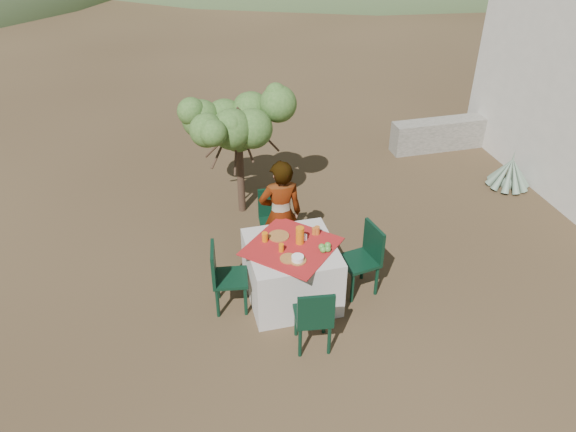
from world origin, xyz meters
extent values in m
plane|color=#362918|center=(0.00, 0.00, 0.00)|extent=(160.00, 160.00, 0.00)
cube|color=beige|center=(-0.43, 0.11, 0.38)|extent=(1.02, 1.02, 0.75)
cube|color=#A31723|center=(-0.43, 0.11, 0.76)|extent=(1.30, 1.30, 0.01)
cylinder|color=black|center=(-0.57, 0.95, 0.21)|extent=(0.04, 0.04, 0.43)
cylinder|color=black|center=(-0.25, 0.93, 0.21)|extent=(0.04, 0.04, 0.43)
cylinder|color=black|center=(-0.55, 1.27, 0.21)|extent=(0.04, 0.04, 0.43)
cylinder|color=black|center=(-0.23, 1.25, 0.21)|extent=(0.04, 0.04, 0.43)
cube|color=black|center=(-0.40, 1.10, 0.43)|extent=(0.43, 0.43, 0.04)
cube|color=black|center=(-0.38, 1.28, 0.65)|extent=(0.40, 0.07, 0.42)
cylinder|color=black|center=(-0.22, -0.57, 0.21)|extent=(0.04, 0.04, 0.42)
cylinder|color=black|center=(-0.54, -0.53, 0.21)|extent=(0.04, 0.04, 0.42)
cylinder|color=black|center=(-0.26, -0.89, 0.21)|extent=(0.04, 0.04, 0.42)
cylinder|color=black|center=(-0.58, -0.85, 0.21)|extent=(0.04, 0.04, 0.42)
cube|color=black|center=(-0.40, -0.71, 0.42)|extent=(0.44, 0.44, 0.04)
cube|color=black|center=(-0.42, -0.89, 0.64)|extent=(0.39, 0.09, 0.41)
cylinder|color=black|center=(-1.02, -0.07, 0.21)|extent=(0.04, 0.04, 0.43)
cylinder|color=black|center=(-0.97, 0.25, 0.21)|extent=(0.04, 0.04, 0.43)
cylinder|color=black|center=(-1.34, -0.02, 0.21)|extent=(0.04, 0.04, 0.43)
cylinder|color=black|center=(-1.30, 0.30, 0.21)|extent=(0.04, 0.04, 0.43)
cube|color=black|center=(-1.16, 0.12, 0.43)|extent=(0.45, 0.45, 0.04)
cube|color=black|center=(-1.34, 0.14, 0.66)|extent=(0.10, 0.40, 0.42)
cylinder|color=black|center=(0.20, 0.17, 0.22)|extent=(0.04, 0.04, 0.44)
cylinder|color=black|center=(0.26, -0.16, 0.22)|extent=(0.04, 0.04, 0.44)
cylinder|color=black|center=(0.53, 0.23, 0.22)|extent=(0.04, 0.04, 0.44)
cylinder|color=black|center=(0.59, -0.10, 0.22)|extent=(0.04, 0.04, 0.44)
cube|color=black|center=(0.39, 0.04, 0.44)|extent=(0.48, 0.48, 0.04)
cube|color=black|center=(0.58, 0.07, 0.68)|extent=(0.11, 0.42, 0.43)
imported|color=#8C6651|center=(-0.39, 0.79, 0.76)|extent=(0.56, 0.38, 1.52)
cylinder|color=#432D21|center=(-0.66, 2.20, 0.63)|extent=(0.11, 0.11, 1.27)
sphere|color=#315820|center=(-0.66, 2.20, 1.27)|extent=(0.54, 0.54, 0.54)
sphere|color=#315820|center=(-0.16, 2.20, 1.40)|extent=(0.51, 0.51, 0.51)
sphere|color=#315820|center=(-1.11, 2.29, 1.36)|extent=(0.47, 0.47, 0.47)
sphere|color=#315820|center=(-0.57, 2.70, 1.45)|extent=(0.49, 0.49, 0.49)
sphere|color=#315820|center=(-0.62, 1.75, 1.31)|extent=(0.43, 0.43, 0.43)
sphere|color=slate|center=(3.64, 1.85, 0.04)|extent=(0.22, 0.22, 0.22)
cone|color=slate|center=(3.64, 1.85, 0.34)|extent=(0.12, 0.12, 0.65)
cone|color=slate|center=(3.79, 1.89, 0.26)|extent=(0.40, 0.20, 0.56)
cone|color=slate|center=(3.74, 1.97, 0.26)|extent=(0.31, 0.34, 0.57)
cone|color=slate|center=(3.65, 2.00, 0.26)|extent=(0.14, 0.40, 0.55)
cone|color=slate|center=(3.56, 1.98, 0.26)|extent=(0.28, 0.36, 0.57)
cone|color=slate|center=(3.51, 1.91, 0.26)|extent=(0.39, 0.24, 0.56)
cone|color=slate|center=(3.50, 1.82, 0.26)|extent=(0.40, 0.20, 0.56)
cone|color=slate|center=(3.55, 1.74, 0.26)|extent=(0.31, 0.34, 0.57)
cone|color=slate|center=(3.63, 1.71, 0.26)|extent=(0.14, 0.40, 0.55)
cone|color=slate|center=(3.72, 1.73, 0.26)|extent=(0.28, 0.36, 0.57)
cone|color=slate|center=(3.78, 1.80, 0.26)|extent=(0.39, 0.24, 0.56)
cube|color=gray|center=(3.60, 3.40, 0.28)|extent=(2.60, 0.35, 0.55)
cylinder|color=brown|center=(-0.53, 0.34, 0.77)|extent=(0.25, 0.25, 0.01)
cylinder|color=brown|center=(-0.52, -0.12, 0.77)|extent=(0.20, 0.20, 0.01)
cylinder|color=orange|center=(-0.70, 0.29, 0.82)|extent=(0.07, 0.07, 0.11)
cylinder|color=orange|center=(-0.56, 0.05, 0.81)|extent=(0.06, 0.06, 0.10)
cylinder|color=orange|center=(-0.32, 0.15, 0.87)|extent=(0.10, 0.10, 0.21)
cylinder|color=brown|center=(-0.43, -0.17, 0.77)|extent=(0.20, 0.20, 0.01)
cylinder|color=white|center=(-0.43, -0.17, 0.80)|extent=(0.14, 0.14, 0.05)
cylinder|color=#C26222|center=(-0.07, 0.28, 0.81)|extent=(0.06, 0.06, 0.10)
cylinder|color=#C26222|center=(-0.10, 0.28, 0.81)|extent=(0.06, 0.06, 0.09)
cube|color=white|center=(-0.26, 0.18, 0.80)|extent=(0.07, 0.06, 0.08)
sphere|color=#4F9636|center=(-0.11, -0.03, 0.80)|extent=(0.08, 0.08, 0.08)
sphere|color=#4F9636|center=(-0.03, -0.02, 0.80)|extent=(0.08, 0.08, 0.08)
sphere|color=#4F9636|center=(-0.05, -0.09, 0.80)|extent=(0.08, 0.08, 0.08)
sphere|color=#4F9636|center=(-0.11, -0.09, 0.80)|extent=(0.08, 0.08, 0.08)
camera|label=1|loc=(-1.74, -4.95, 4.61)|focal=35.00mm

